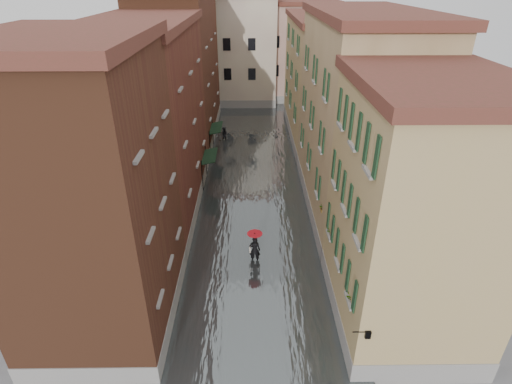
{
  "coord_description": "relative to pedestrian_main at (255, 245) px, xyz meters",
  "views": [
    {
      "loc": [
        -0.11,
        -16.89,
        15.18
      ],
      "look_at": [
        0.17,
        5.57,
        3.0
      ],
      "focal_mm": 28.0,
      "sensor_mm": 36.0,
      "label": 1
    }
  ],
  "objects": [
    {
      "name": "building_right_near",
      "position": [
        6.95,
        -4.25,
        4.53
      ],
      "size": [
        6.0,
        8.0,
        11.5
      ],
      "primitive_type": "cube",
      "color": "tan",
      "rests_on": "ground"
    },
    {
      "name": "building_right_far",
      "position": [
        6.95,
        21.75,
        4.53
      ],
      "size": [
        6.0,
        16.0,
        11.5
      ],
      "primitive_type": "cube",
      "color": "tan",
      "rests_on": "ground"
    },
    {
      "name": "building_left_far",
      "position": [
        -7.05,
        21.75,
        5.78
      ],
      "size": [
        6.0,
        16.0,
        14.0
      ],
      "primitive_type": "cube",
      "color": "brown",
      "rests_on": "ground"
    },
    {
      "name": "floodwater",
      "position": [
        -0.05,
        10.75,
        -1.12
      ],
      "size": [
        10.0,
        60.0,
        0.2
      ],
      "primitive_type": "cube",
      "color": "#484F50",
      "rests_on": "ground"
    },
    {
      "name": "building_right_mid",
      "position": [
        6.95,
        6.75,
        5.28
      ],
      "size": [
        6.0,
        14.0,
        13.0
      ],
      "primitive_type": "cube",
      "color": "tan",
      "rests_on": "ground"
    },
    {
      "name": "building_end_pink",
      "position": [
        5.95,
        37.75,
        4.78
      ],
      "size": [
        10.0,
        9.0,
        12.0
      ],
      "primitive_type": "cube",
      "color": "tan",
      "rests_on": "ground"
    },
    {
      "name": "pedestrian_far",
      "position": [
        -2.9,
        19.61,
        -0.4
      ],
      "size": [
        0.89,
        0.74,
        1.65
      ],
      "primitive_type": "imported",
      "rotation": [
        0.0,
        0.0,
        -0.15
      ],
      "color": "black",
      "rests_on": "ground"
    },
    {
      "name": "building_left_mid",
      "position": [
        -7.05,
        6.75,
        5.03
      ],
      "size": [
        6.0,
        14.0,
        12.5
      ],
      "primitive_type": "cube",
      "color": "#5D2F1D",
      "rests_on": "ground"
    },
    {
      "name": "wall_lantern",
      "position": [
        4.28,
        -8.25,
        1.78
      ],
      "size": [
        0.71,
        0.22,
        0.35
      ],
      "color": "black",
      "rests_on": "ground"
    },
    {
      "name": "ground",
      "position": [
        -0.05,
        -2.25,
        -1.22
      ],
      "size": [
        120.0,
        120.0,
        0.0
      ],
      "primitive_type": "plane",
      "color": "#5C5B5E",
      "rests_on": "ground"
    },
    {
      "name": "awning_far",
      "position": [
        -3.53,
        16.99,
        1.25
      ],
      "size": [
        1.09,
        3.26,
        2.8
      ],
      "color": "black",
      "rests_on": "ground"
    },
    {
      "name": "building_left_near",
      "position": [
        -7.05,
        -4.25,
        5.28
      ],
      "size": [
        6.0,
        8.0,
        13.0
      ],
      "primitive_type": "cube",
      "color": "brown",
      "rests_on": "ground"
    },
    {
      "name": "awning_near",
      "position": [
        -3.54,
        10.26,
        1.24
      ],
      "size": [
        1.09,
        3.04,
        2.8
      ],
      "color": "black",
      "rests_on": "ground"
    },
    {
      "name": "building_end_cream",
      "position": [
        -3.05,
        35.75,
        5.28
      ],
      "size": [
        12.0,
        9.0,
        13.0
      ],
      "primitive_type": "cube",
      "color": "beige",
      "rests_on": "ground"
    },
    {
      "name": "pedestrian_main",
      "position": [
        0.0,
        0.0,
        0.0
      ],
      "size": [
        0.92,
        0.92,
        2.06
      ],
      "color": "black",
      "rests_on": "ground"
    },
    {
      "name": "window_planters",
      "position": [
        4.07,
        -2.43,
        2.29
      ],
      "size": [
        0.59,
        8.29,
        0.84
      ],
      "color": "brown",
      "rests_on": "ground"
    }
  ]
}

